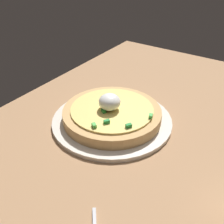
% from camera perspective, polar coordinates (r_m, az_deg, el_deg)
% --- Properties ---
extents(dining_table, '(1.23, 0.77, 0.03)m').
position_cam_1_polar(dining_table, '(0.62, 3.62, -9.43)').
color(dining_table, '#A17650').
rests_on(dining_table, ground).
extents(plate, '(0.29, 0.29, 0.01)m').
position_cam_1_polar(plate, '(0.69, 0.00, -1.74)').
color(plate, silver).
rests_on(plate, dining_table).
extents(pizza, '(0.24, 0.24, 0.07)m').
position_cam_1_polar(pizza, '(0.68, -0.03, -0.24)').
color(pizza, tan).
rests_on(pizza, plate).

